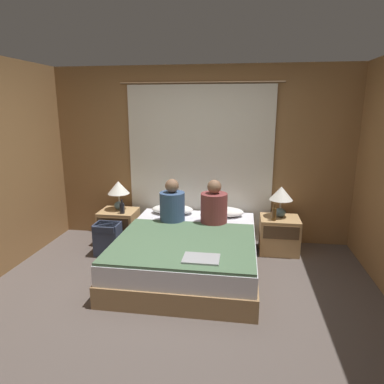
{
  "coord_description": "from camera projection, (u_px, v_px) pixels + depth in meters",
  "views": [
    {
      "loc": [
        0.62,
        -2.99,
        1.94
      ],
      "look_at": [
        0.0,
        1.1,
        0.9
      ],
      "focal_mm": 32.0,
      "sensor_mm": 36.0,
      "label": 1
    }
  ],
  "objects": [
    {
      "name": "blanket_on_bed",
      "position": [
        184.0,
        242.0,
        3.81
      ],
      "size": [
        1.56,
        1.36,
        0.03
      ],
      "color": "#4C6B4C",
      "rests_on": "bed"
    },
    {
      "name": "ground_plane",
      "position": [
        176.0,
        305.0,
        3.43
      ],
      "size": [
        16.0,
        16.0,
        0.0
      ],
      "primitive_type": "plane",
      "color": "#564C47"
    },
    {
      "name": "nightstand_left",
      "position": [
        119.0,
        226.0,
        4.98
      ],
      "size": [
        0.52,
        0.45,
        0.49
      ],
      "color": "tan",
      "rests_on": "ground_plane"
    },
    {
      "name": "laptop_on_bed",
      "position": [
        201.0,
        259.0,
        3.35
      ],
      "size": [
        0.36,
        0.25,
        0.02
      ],
      "color": "#9EA0A5",
      "rests_on": "blanket_on_bed"
    },
    {
      "name": "pillow_left",
      "position": [
        172.0,
        209.0,
        4.88
      ],
      "size": [
        0.6,
        0.34,
        0.12
      ],
      "color": "white",
      "rests_on": "bed"
    },
    {
      "name": "beer_bottle_on_right_stand",
      "position": [
        274.0,
        214.0,
        4.47
      ],
      "size": [
        0.06,
        0.06,
        0.23
      ],
      "color": "#513819",
      "rests_on": "nightstand_right"
    },
    {
      "name": "nightstand_right",
      "position": [
        279.0,
        235.0,
        4.65
      ],
      "size": [
        0.52,
        0.45,
        0.49
      ],
      "color": "tan",
      "rests_on": "ground_plane"
    },
    {
      "name": "curtain_panel",
      "position": [
        200.0,
        164.0,
        4.93
      ],
      "size": [
        2.27,
        0.02,
        2.27
      ],
      "color": "silver",
      "rests_on": "ground_plane"
    },
    {
      "name": "lamp_right",
      "position": [
        281.0,
        196.0,
        4.58
      ],
      "size": [
        0.31,
        0.31,
        0.42
      ],
      "color": "slate",
      "rests_on": "nightstand_right"
    },
    {
      "name": "lamp_left",
      "position": [
        118.0,
        190.0,
        4.9
      ],
      "size": [
        0.31,
        0.31,
        0.42
      ],
      "color": "slate",
      "rests_on": "nightstand_left"
    },
    {
      "name": "wall_back",
      "position": [
        200.0,
        155.0,
        4.96
      ],
      "size": [
        4.4,
        0.06,
        2.5
      ],
      "color": "olive",
      "rests_on": "ground_plane"
    },
    {
      "name": "person_right_in_bed",
      "position": [
        214.0,
        207.0,
        4.4
      ],
      "size": [
        0.34,
        0.34,
        0.59
      ],
      "color": "brown",
      "rests_on": "bed"
    },
    {
      "name": "beer_bottle_on_left_stand",
      "position": [
        122.0,
        208.0,
        4.77
      ],
      "size": [
        0.07,
        0.07,
        0.2
      ],
      "color": "black",
      "rests_on": "nightstand_left"
    },
    {
      "name": "backpack_on_floor",
      "position": [
        108.0,
        237.0,
        4.57
      ],
      "size": [
        0.33,
        0.28,
        0.43
      ],
      "color": "#333D56",
      "rests_on": "ground_plane"
    },
    {
      "name": "pillow_right",
      "position": [
        222.0,
        212.0,
        4.78
      ],
      "size": [
        0.6,
        0.34,
        0.12
      ],
      "color": "white",
      "rests_on": "bed"
    },
    {
      "name": "bed",
      "position": [
        188.0,
        252.0,
        4.14
      ],
      "size": [
        1.62,
        1.99,
        0.45
      ],
      "color": "#99754C",
      "rests_on": "ground_plane"
    },
    {
      "name": "person_left_in_bed",
      "position": [
        172.0,
        205.0,
        4.48
      ],
      "size": [
        0.33,
        0.33,
        0.58
      ],
      "color": "#38517A",
      "rests_on": "bed"
    }
  ]
}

